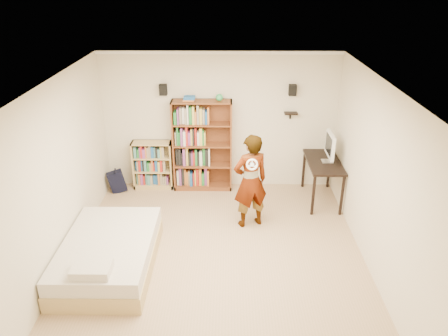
# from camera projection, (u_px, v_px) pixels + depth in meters

# --- Properties ---
(ground) EXTENTS (4.50, 5.00, 0.01)m
(ground) POSITION_uv_depth(u_px,v_px,m) (217.00, 257.00, 6.73)
(ground) COLOR tan
(ground) RESTS_ON ground
(room_shell) EXTENTS (4.52, 5.02, 2.71)m
(room_shell) POSITION_uv_depth(u_px,v_px,m) (216.00, 151.00, 6.00)
(room_shell) COLOR beige
(room_shell) RESTS_ON ground
(crown_molding) EXTENTS (4.50, 5.00, 0.06)m
(crown_molding) POSITION_uv_depth(u_px,v_px,m) (216.00, 86.00, 5.62)
(crown_molding) COLOR white
(crown_molding) RESTS_ON room_shell
(speaker_left) EXTENTS (0.14, 0.12, 0.20)m
(speaker_left) POSITION_uv_depth(u_px,v_px,m) (163.00, 90.00, 8.09)
(speaker_left) COLOR black
(speaker_left) RESTS_ON room_shell
(speaker_right) EXTENTS (0.14, 0.12, 0.20)m
(speaker_right) POSITION_uv_depth(u_px,v_px,m) (293.00, 90.00, 8.07)
(speaker_right) COLOR black
(speaker_right) RESTS_ON room_shell
(wall_shelf) EXTENTS (0.25, 0.16, 0.02)m
(wall_shelf) POSITION_uv_depth(u_px,v_px,m) (291.00, 113.00, 8.26)
(wall_shelf) COLOR black
(wall_shelf) RESTS_ON room_shell
(tall_bookshelf) EXTENTS (1.14, 0.33, 1.81)m
(tall_bookshelf) POSITION_uv_depth(u_px,v_px,m) (202.00, 146.00, 8.48)
(tall_bookshelf) COLOR brown
(tall_bookshelf) RESTS_ON ground
(low_bookshelf) EXTENTS (0.78, 0.29, 0.97)m
(low_bookshelf) POSITION_uv_depth(u_px,v_px,m) (153.00, 165.00, 8.68)
(low_bookshelf) COLOR tan
(low_bookshelf) RESTS_ON ground
(computer_desk) EXTENTS (0.60, 1.19, 0.81)m
(computer_desk) POSITION_uv_depth(u_px,v_px,m) (322.00, 181.00, 8.22)
(computer_desk) COLOR black
(computer_desk) RESTS_ON ground
(imac) EXTENTS (0.17, 0.56, 0.55)m
(imac) POSITION_uv_depth(u_px,v_px,m) (329.00, 148.00, 7.91)
(imac) COLOR white
(imac) RESTS_ON computer_desk
(daybed) EXTENTS (1.29, 1.99, 0.59)m
(daybed) POSITION_uv_depth(u_px,v_px,m) (108.00, 250.00, 6.38)
(daybed) COLOR silver
(daybed) RESTS_ON ground
(person) EXTENTS (0.70, 0.59, 1.65)m
(person) POSITION_uv_depth(u_px,v_px,m) (250.00, 181.00, 7.25)
(person) COLOR black
(person) RESTS_ON ground
(wii_wheel) EXTENTS (0.19, 0.07, 0.19)m
(wii_wheel) POSITION_uv_depth(u_px,v_px,m) (252.00, 165.00, 6.78)
(wii_wheel) COLOR white
(wii_wheel) RESTS_ON person
(navy_bag) EXTENTS (0.38, 0.31, 0.45)m
(navy_bag) POSITION_uv_depth(u_px,v_px,m) (117.00, 181.00, 8.61)
(navy_bag) COLOR black
(navy_bag) RESTS_ON ground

